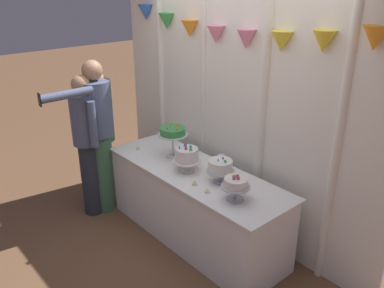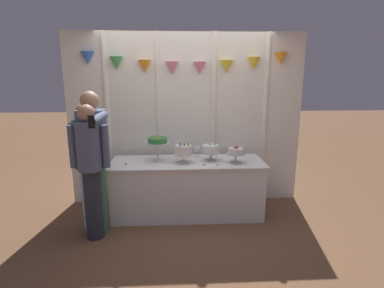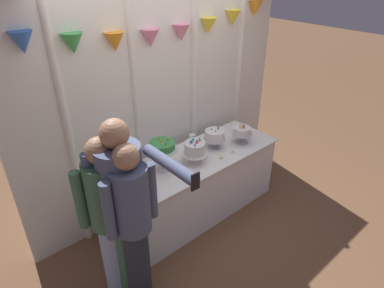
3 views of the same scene
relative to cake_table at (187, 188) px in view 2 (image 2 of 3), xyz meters
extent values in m
plane|color=brown|center=(0.00, -0.10, -0.39)|extent=(24.00, 24.00, 0.00)
cube|color=white|center=(0.00, 0.49, 0.87)|extent=(3.43, 0.04, 2.51)
cylinder|color=white|center=(-1.14, 0.47, 0.87)|extent=(0.07, 0.07, 2.51)
cylinder|color=white|center=(-0.40, 0.47, 0.87)|extent=(0.06, 0.06, 2.51)
cylinder|color=white|center=(0.40, 0.47, 0.87)|extent=(0.10, 0.10, 2.51)
cylinder|color=white|center=(1.18, 0.47, 0.87)|extent=(0.07, 0.07, 2.51)
cone|color=blue|center=(-1.35, 0.43, 1.75)|extent=(0.18, 0.18, 0.17)
cone|color=green|center=(-0.96, 0.43, 1.69)|extent=(0.18, 0.18, 0.17)
cone|color=orange|center=(-0.58, 0.43, 1.64)|extent=(0.18, 0.18, 0.17)
cone|color=pink|center=(-0.19, 0.43, 1.62)|extent=(0.18, 0.18, 0.17)
cone|color=pink|center=(0.19, 0.43, 1.62)|extent=(0.18, 0.18, 0.17)
cone|color=yellow|center=(0.58, 0.43, 1.64)|extent=(0.18, 0.18, 0.17)
cone|color=yellow|center=(0.96, 0.43, 1.69)|extent=(0.18, 0.18, 0.17)
cone|color=orange|center=(1.35, 0.43, 1.75)|extent=(0.18, 0.18, 0.17)
cube|color=white|center=(0.00, 0.00, -0.01)|extent=(2.02, 0.66, 0.75)
cube|color=white|center=(0.00, 0.00, 0.38)|extent=(2.07, 0.71, 0.01)
cylinder|color=silver|center=(-0.40, 0.04, 0.39)|extent=(0.14, 0.14, 0.01)
cylinder|color=silver|center=(-0.40, 0.04, 0.51)|extent=(0.02, 0.02, 0.23)
cylinder|color=silver|center=(-0.40, 0.04, 0.63)|extent=(0.32, 0.32, 0.01)
cylinder|color=#388E47|center=(-0.40, 0.04, 0.67)|extent=(0.26, 0.26, 0.07)
sphere|color=orange|center=(-0.32, 0.04, 0.72)|extent=(0.02, 0.02, 0.02)
cone|color=orange|center=(-0.39, 0.09, 0.73)|extent=(0.03, 0.03, 0.04)
cone|color=orange|center=(-0.42, 0.04, 0.72)|extent=(0.02, 0.02, 0.03)
cone|color=#DB333D|center=(-0.40, -0.02, 0.72)|extent=(0.02, 0.02, 0.03)
cylinder|color=silver|center=(-0.05, -0.06, 0.39)|extent=(0.16, 0.16, 0.01)
cylinder|color=silver|center=(-0.05, -0.06, 0.44)|extent=(0.03, 0.03, 0.09)
cylinder|color=silver|center=(-0.05, -0.06, 0.49)|extent=(0.28, 0.28, 0.01)
cylinder|color=white|center=(-0.05, -0.06, 0.56)|extent=(0.22, 0.22, 0.13)
cone|color=green|center=(0.01, -0.06, 0.64)|extent=(0.03, 0.03, 0.05)
sphere|color=#2DB2B7|center=(-0.04, -0.02, 0.63)|extent=(0.03, 0.03, 0.03)
sphere|color=blue|center=(-0.09, -0.05, 0.64)|extent=(0.03, 0.03, 0.03)
cone|color=blue|center=(-0.10, -0.11, 0.64)|extent=(0.02, 0.02, 0.03)
cone|color=#DB333D|center=(-0.04, -0.08, 0.64)|extent=(0.03, 0.03, 0.05)
cylinder|color=#B2B2B7|center=(0.32, 0.02, 0.39)|extent=(0.14, 0.14, 0.01)
cylinder|color=#B2B2B7|center=(0.32, 0.02, 0.44)|extent=(0.03, 0.03, 0.10)
cylinder|color=#B2B2B7|center=(0.32, 0.02, 0.50)|extent=(0.26, 0.26, 0.01)
cylinder|color=white|center=(0.32, 0.02, 0.55)|extent=(0.22, 0.22, 0.10)
sphere|color=green|center=(0.38, 0.03, 0.61)|extent=(0.03, 0.03, 0.03)
cone|color=purple|center=(0.31, 0.06, 0.62)|extent=(0.02, 0.02, 0.03)
cone|color=#2DB2B7|center=(0.31, 0.00, 0.61)|extent=(0.02, 0.02, 0.03)
cylinder|color=#B2B2B7|center=(0.64, -0.11, 0.39)|extent=(0.16, 0.16, 0.01)
cylinder|color=#B2B2B7|center=(0.64, -0.11, 0.45)|extent=(0.03, 0.03, 0.11)
cylinder|color=#B2B2B7|center=(0.64, -0.11, 0.51)|extent=(0.25, 0.25, 0.01)
cylinder|color=white|center=(0.64, -0.11, 0.55)|extent=(0.20, 0.20, 0.07)
sphere|color=#DB333D|center=(0.66, -0.11, 0.60)|extent=(0.03, 0.03, 0.03)
sphere|color=purple|center=(0.63, -0.08, 0.60)|extent=(0.03, 0.03, 0.03)
sphere|color=yellow|center=(0.61, -0.11, 0.60)|extent=(0.03, 0.03, 0.03)
cone|color=purple|center=(0.63, -0.13, 0.61)|extent=(0.03, 0.03, 0.04)
cylinder|color=silver|center=(0.15, 0.21, 0.39)|extent=(0.06, 0.06, 0.00)
cylinder|color=silver|center=(0.15, 0.21, 0.43)|extent=(0.01, 0.01, 0.08)
cylinder|color=silver|center=(0.15, 0.21, 0.50)|extent=(0.07, 0.07, 0.07)
cylinder|color=beige|center=(-0.80, -0.12, 0.39)|extent=(0.05, 0.05, 0.02)
sphere|color=#F9CC4C|center=(-0.80, -0.12, 0.41)|extent=(0.01, 0.01, 0.01)
cylinder|color=beige|center=(0.21, -0.19, 0.39)|extent=(0.05, 0.05, 0.02)
sphere|color=#F9CC4C|center=(0.21, -0.19, 0.41)|extent=(0.01, 0.01, 0.01)
cylinder|color=beige|center=(0.39, -0.20, 0.39)|extent=(0.05, 0.05, 0.02)
sphere|color=#F9CC4C|center=(0.39, -0.20, 0.41)|extent=(0.01, 0.01, 0.01)
cylinder|color=#93ADD6|center=(-1.22, -0.34, 0.02)|extent=(0.28, 0.28, 0.81)
cylinder|color=#3D6B4C|center=(-1.22, -0.34, 0.71)|extent=(0.39, 0.39, 0.58)
sphere|color=#A37556|center=(-1.22, -0.34, 1.11)|extent=(0.20, 0.20, 0.20)
cube|color=#334284|center=(-1.22, -0.47, 0.74)|extent=(0.04, 0.02, 0.37)
cylinder|color=#3D6B4C|center=(-1.40, -0.27, 0.71)|extent=(0.08, 0.08, 0.51)
cylinder|color=#3D6B4C|center=(-1.04, -0.40, 0.71)|extent=(0.08, 0.08, 0.51)
cylinder|color=#3D6B4C|center=(-1.12, -0.42, 0.08)|extent=(0.35, 0.35, 0.93)
cylinder|color=#4C5675|center=(-1.12, -0.42, 0.84)|extent=(0.48, 0.48, 0.60)
sphere|color=#A37556|center=(-1.12, -0.42, 1.25)|extent=(0.21, 0.21, 0.21)
cube|color=#664C84|center=(-1.12, -0.58, 0.87)|extent=(0.03, 0.03, 0.38)
cylinder|color=#4C5675|center=(-1.31, -0.30, 0.84)|extent=(0.08, 0.08, 0.53)
cylinder|color=#4C5675|center=(-0.94, -0.80, 1.10)|extent=(0.08, 0.53, 0.08)
cube|color=black|center=(-0.94, -1.06, 1.10)|extent=(0.06, 0.01, 0.12)
cylinder|color=#282D38|center=(-1.13, -0.56, 0.04)|extent=(0.21, 0.21, 0.85)
cylinder|color=#4C5675|center=(-1.13, -0.56, 0.75)|extent=(0.29, 0.29, 0.56)
sphere|color=#A37556|center=(-1.13, -0.56, 1.12)|extent=(0.19, 0.19, 0.19)
cylinder|color=#4C5675|center=(-1.32, -0.56, 0.74)|extent=(0.08, 0.08, 0.49)
cylinder|color=#4C5675|center=(-0.95, -0.56, 0.74)|extent=(0.08, 0.08, 0.49)
camera|label=1|loc=(2.65, -2.34, 2.15)|focal=37.85mm
camera|label=2|loc=(-0.14, -3.91, 1.54)|focal=28.11mm
camera|label=3|loc=(-2.08, -2.33, 2.34)|focal=31.58mm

